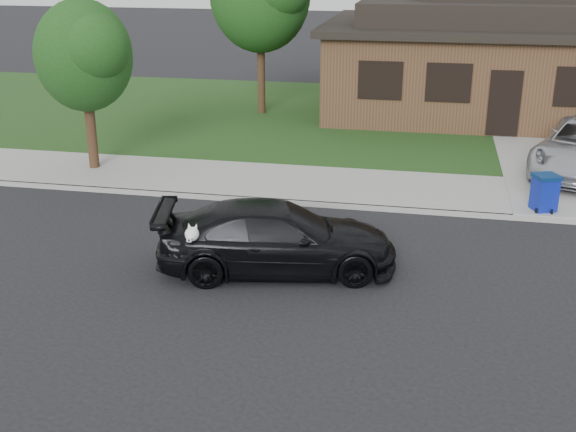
# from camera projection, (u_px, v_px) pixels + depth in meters

# --- Properties ---
(ground) EXTENTS (120.00, 120.00, 0.00)m
(ground) POSITION_uv_depth(u_px,v_px,m) (332.00, 268.00, 14.23)
(ground) COLOR black
(ground) RESTS_ON ground
(sidewalk) EXTENTS (60.00, 3.00, 0.12)m
(sidewalk) POSITION_uv_depth(u_px,v_px,m) (359.00, 187.00, 18.80)
(sidewalk) COLOR gray
(sidewalk) RESTS_ON ground
(curb) EXTENTS (60.00, 0.12, 0.12)m
(curb) POSITION_uv_depth(u_px,v_px,m) (352.00, 207.00, 17.42)
(curb) COLOR gray
(curb) RESTS_ON ground
(lawn) EXTENTS (60.00, 13.00, 0.13)m
(lawn) POSITION_uv_depth(u_px,v_px,m) (382.00, 120.00, 26.14)
(lawn) COLOR #193814
(lawn) RESTS_ON ground
(driveway) EXTENTS (4.50, 13.00, 0.14)m
(driveway) POSITION_uv_depth(u_px,v_px,m) (570.00, 149.00, 22.28)
(driveway) COLOR gray
(driveway) RESTS_ON ground
(sedan) EXTENTS (4.91, 2.80, 1.34)m
(sedan) POSITION_uv_depth(u_px,v_px,m) (276.00, 238.00, 13.94)
(sedan) COLOR black
(sedan) RESTS_ON ground
(recycling_bin) EXTENTS (0.69, 0.69, 0.88)m
(recycling_bin) POSITION_uv_depth(u_px,v_px,m) (545.00, 193.00, 16.83)
(recycling_bin) COLOR #0D1C92
(recycling_bin) RESTS_ON sidewalk
(house) EXTENTS (12.60, 8.60, 4.65)m
(house) POSITION_uv_depth(u_px,v_px,m) (498.00, 57.00, 26.51)
(house) COLOR #422B1C
(house) RESTS_ON ground
(tree_2) EXTENTS (2.73, 2.60, 4.59)m
(tree_2) POSITION_uv_depth(u_px,v_px,m) (86.00, 54.00, 19.14)
(tree_2) COLOR #332114
(tree_2) RESTS_ON ground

